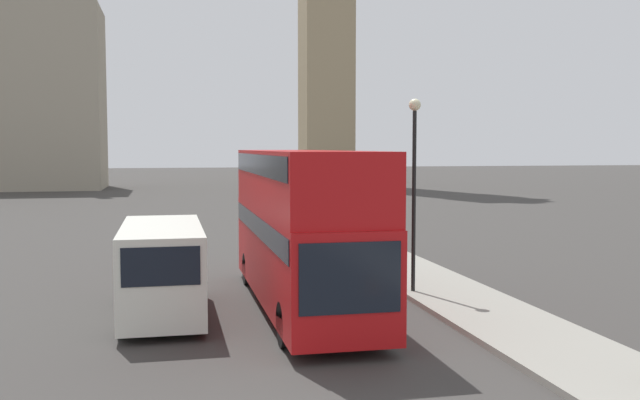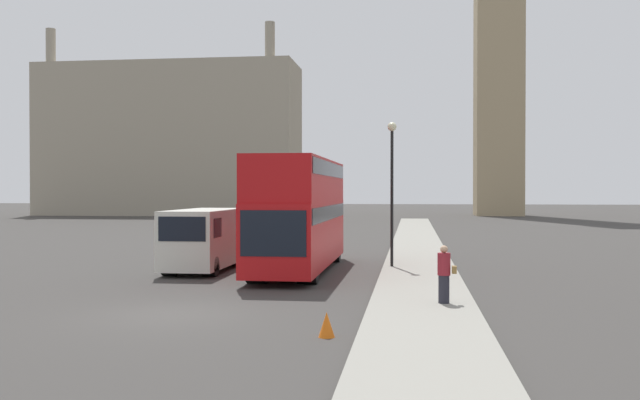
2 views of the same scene
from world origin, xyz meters
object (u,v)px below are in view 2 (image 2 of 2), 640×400
object	(u,v)px
white_van	(204,238)
street_lamp	(392,172)
red_double_decker_bus	(299,209)
pedestrian	(444,274)

from	to	relation	value
white_van	street_lamp	world-z (taller)	street_lamp
red_double_decker_bus	street_lamp	xyz separation A→B (m)	(3.60, 0.93, 1.48)
red_double_decker_bus	white_van	size ratio (longest dim) A/B	1.87
street_lamp	pedestrian	bearing A→B (deg)	-79.75
pedestrian	street_lamp	world-z (taller)	street_lamp
white_van	pedestrian	bearing A→B (deg)	-41.50
red_double_decker_bus	street_lamp	distance (m)	4.01
red_double_decker_bus	pedestrian	bearing A→B (deg)	-57.55
red_double_decker_bus	street_lamp	world-z (taller)	street_lamp
pedestrian	street_lamp	bearing A→B (deg)	100.25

